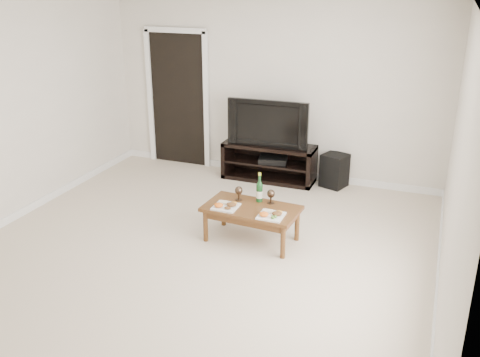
% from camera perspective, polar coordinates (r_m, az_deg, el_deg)
% --- Properties ---
extents(floor, '(5.50, 5.50, 0.00)m').
position_cam_1_polar(floor, '(5.91, -4.91, -8.25)').
color(floor, beige).
rests_on(floor, ground).
extents(back_wall, '(5.00, 0.04, 2.60)m').
position_cam_1_polar(back_wall, '(7.89, 3.63, 9.45)').
color(back_wall, beige).
rests_on(back_wall, ground).
extents(ceiling, '(5.00, 5.50, 0.04)m').
position_cam_1_polar(ceiling, '(5.16, -5.85, 18.04)').
color(ceiling, white).
rests_on(ceiling, back_wall).
extents(doorway, '(0.90, 0.02, 2.05)m').
position_cam_1_polar(doorway, '(8.50, -6.60, 8.30)').
color(doorway, black).
rests_on(doorway, ground).
extents(media_console, '(1.36, 0.45, 0.55)m').
position_cam_1_polar(media_console, '(7.90, 3.10, 1.76)').
color(media_console, black).
rests_on(media_console, ground).
extents(television, '(1.18, 0.19, 0.68)m').
position_cam_1_polar(television, '(7.72, 3.19, 6.06)').
color(television, black).
rests_on(television, media_console).
extents(av_receiver, '(0.45, 0.37, 0.08)m').
position_cam_1_polar(av_receiver, '(7.86, 3.54, 2.02)').
color(av_receiver, black).
rests_on(av_receiver, media_console).
extents(subwoofer, '(0.41, 0.41, 0.48)m').
position_cam_1_polar(subwoofer, '(7.77, 10.04, 0.85)').
color(subwoofer, black).
rests_on(subwoofer, ground).
extents(coffee_table, '(1.10, 0.65, 0.42)m').
position_cam_1_polar(coffee_table, '(6.12, 1.23, -4.86)').
color(coffee_table, '#543817').
rests_on(coffee_table, ground).
extents(plate_left, '(0.27, 0.27, 0.07)m').
position_cam_1_polar(plate_left, '(6.01, -1.52, -2.80)').
color(plate_left, white).
rests_on(plate_left, coffee_table).
extents(plate_right, '(0.27, 0.27, 0.07)m').
position_cam_1_polar(plate_right, '(5.79, 3.34, -3.77)').
color(plate_right, white).
rests_on(plate_right, coffee_table).
extents(wine_bottle, '(0.07, 0.07, 0.35)m').
position_cam_1_polar(wine_bottle, '(6.11, 2.09, -0.93)').
color(wine_bottle, '#103B17').
rests_on(wine_bottle, coffee_table).
extents(goblet_left, '(0.09, 0.09, 0.17)m').
position_cam_1_polar(goblet_left, '(6.17, -0.13, -1.59)').
color(goblet_left, '#3E2E22').
rests_on(goblet_left, coffee_table).
extents(goblet_right, '(0.09, 0.09, 0.17)m').
position_cam_1_polar(goblet_right, '(6.10, 3.31, -1.93)').
color(goblet_right, '#3E2E22').
rests_on(goblet_right, coffee_table).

